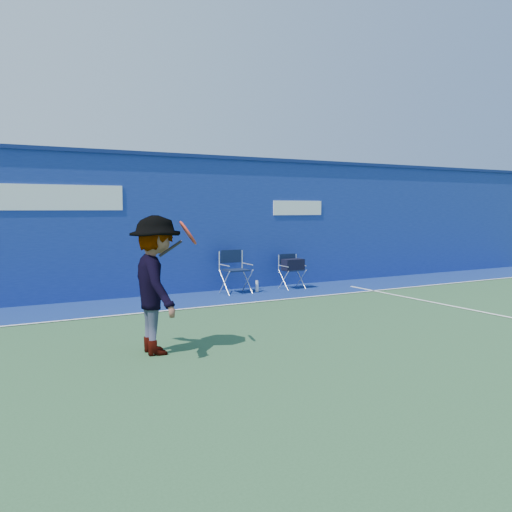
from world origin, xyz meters
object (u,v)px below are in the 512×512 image
tennis_player (156,285)px  water_bottle (257,286)px  directors_chair_right (292,274)px  directors_chair_left (236,280)px

tennis_player → water_bottle: bearing=46.7°
water_bottle → tennis_player: tennis_player is taller
directors_chair_right → tennis_player: (-4.64, -3.92, 0.56)m
directors_chair_right → tennis_player: size_ratio=0.45×
directors_chair_left → tennis_player: (-3.16, -3.95, 0.60)m
directors_chair_left → tennis_player: bearing=-128.7°
water_bottle → tennis_player: 5.43m
directors_chair_right → water_bottle: (-0.95, -0.01, -0.21)m
directors_chair_left → water_bottle: 0.55m
directors_chair_left → water_bottle: directors_chair_left is taller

